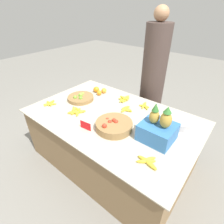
% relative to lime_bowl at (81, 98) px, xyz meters
% --- Properties ---
extents(ground_plane, '(12.00, 12.00, 0.00)m').
position_rel_lime_bowl_xyz_m(ground_plane, '(0.56, -0.04, -0.69)').
color(ground_plane, gray).
extents(market_table, '(1.88, 1.19, 0.67)m').
position_rel_lime_bowl_xyz_m(market_table, '(0.56, -0.04, -0.36)').
color(market_table, olive).
rests_on(market_table, ground_plane).
extents(lime_bowl, '(0.33, 0.33, 0.09)m').
position_rel_lime_bowl_xyz_m(lime_bowl, '(0.00, 0.00, 0.00)').
color(lime_bowl, olive).
rests_on(lime_bowl, market_table).
extents(tomato_basket, '(0.37, 0.37, 0.11)m').
position_rel_lime_bowl_xyz_m(tomato_basket, '(0.72, -0.21, 0.01)').
color(tomato_basket, olive).
rests_on(tomato_basket, market_table).
extents(orange_pile, '(0.18, 0.16, 0.08)m').
position_rel_lime_bowl_xyz_m(orange_pile, '(0.04, 0.29, 0.01)').
color(orange_pile, orange).
rests_on(orange_pile, market_table).
extents(metal_bowl, '(0.30, 0.30, 0.07)m').
position_rel_lime_bowl_xyz_m(metal_bowl, '(1.18, 0.28, 0.01)').
color(metal_bowl, '#B7B7BF').
rests_on(metal_bowl, market_table).
extents(price_sign, '(0.13, 0.02, 0.09)m').
position_rel_lime_bowl_xyz_m(price_sign, '(0.51, -0.40, 0.02)').
color(price_sign, red).
rests_on(price_sign, market_table).
extents(produce_crate, '(0.30, 0.28, 0.37)m').
position_rel_lime_bowl_xyz_m(produce_crate, '(1.12, -0.08, 0.09)').
color(produce_crate, '#3370B7').
rests_on(produce_crate, market_table).
extents(banana_bunch_middle_left, '(0.18, 0.18, 0.05)m').
position_rel_lime_bowl_xyz_m(banana_bunch_middle_left, '(0.20, -0.25, -0.01)').
color(banana_bunch_middle_left, yellow).
rests_on(banana_bunch_middle_left, market_table).
extents(banana_bunch_front_center, '(0.15, 0.17, 0.03)m').
position_rel_lime_bowl_xyz_m(banana_bunch_front_center, '(-0.20, -0.33, -0.01)').
color(banana_bunch_front_center, yellow).
rests_on(banana_bunch_front_center, market_table).
extents(banana_bunch_front_right, '(0.13, 0.17, 0.06)m').
position_rel_lime_bowl_xyz_m(banana_bunch_front_right, '(0.46, 0.33, -0.00)').
color(banana_bunch_front_right, yellow).
rests_on(banana_bunch_front_right, market_table).
extents(banana_bunch_back_center, '(0.19, 0.15, 0.03)m').
position_rel_lime_bowl_xyz_m(banana_bunch_back_center, '(1.20, -0.39, -0.01)').
color(banana_bunch_back_center, yellow).
rests_on(banana_bunch_back_center, market_table).
extents(banana_bunch_front_left, '(0.15, 0.17, 0.03)m').
position_rel_lime_bowl_xyz_m(banana_bunch_front_left, '(0.74, 0.36, -0.01)').
color(banana_bunch_front_left, yellow).
rests_on(banana_bunch_front_left, market_table).
extents(banana_bunch_middle_right, '(0.14, 0.17, 0.04)m').
position_rel_lime_bowl_xyz_m(banana_bunch_middle_right, '(0.61, 0.15, -0.01)').
color(banana_bunch_middle_right, yellow).
rests_on(banana_bunch_middle_right, market_table).
extents(vendor_person, '(0.33, 0.33, 1.73)m').
position_rel_lime_bowl_xyz_m(vendor_person, '(0.57, 0.87, 0.11)').
color(vendor_person, '#473833').
rests_on(vendor_person, ground_plane).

